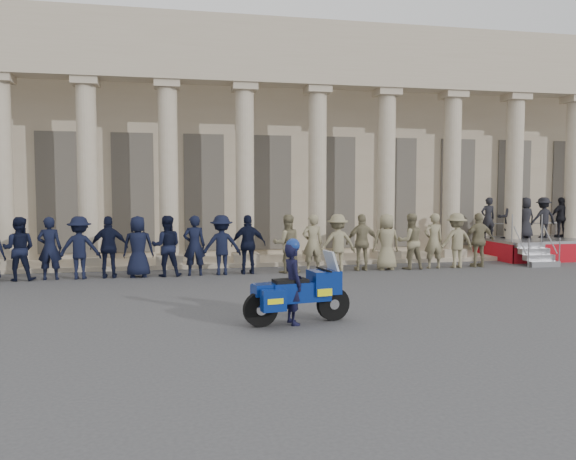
{
  "coord_description": "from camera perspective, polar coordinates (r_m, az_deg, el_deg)",
  "views": [
    {
      "loc": [
        -1.13,
        -11.46,
        2.62
      ],
      "look_at": [
        1.79,
        2.89,
        1.6
      ],
      "focal_mm": 35.0,
      "sensor_mm": 36.0,
      "label": 1
    }
  ],
  "objects": [
    {
      "name": "ground",
      "position": [
        11.81,
        -5.79,
        -8.86
      ],
      "size": [
        90.0,
        90.0,
        0.0
      ],
      "primitive_type": "plane",
      "color": "#3F3F41",
      "rests_on": "ground"
    },
    {
      "name": "building",
      "position": [
        26.3,
        -9.11,
        8.09
      ],
      "size": [
        40.0,
        12.5,
        9.0
      ],
      "color": "tan",
      "rests_on": "ground"
    },
    {
      "name": "officer_rank",
      "position": [
        17.59,
        -11.49,
        -1.59
      ],
      "size": [
        21.72,
        0.71,
        1.87
      ],
      "color": "black",
      "rests_on": "ground"
    },
    {
      "name": "reviewing_stand",
      "position": [
        23.82,
        23.82,
        0.44
      ],
      "size": [
        4.58,
        3.81,
        2.37
      ],
      "color": "gray",
      "rests_on": "ground"
    },
    {
      "name": "motorcycle",
      "position": [
        11.15,
        1.08,
        -6.37
      ],
      "size": [
        2.22,
        1.01,
        1.43
      ],
      "rotation": [
        0.0,
        0.0,
        0.15
      ],
      "color": "black",
      "rests_on": "ground"
    },
    {
      "name": "rider",
      "position": [
        11.06,
        0.49,
        -5.24
      ],
      "size": [
        0.47,
        0.64,
        1.7
      ],
      "rotation": [
        0.0,
        0.0,
        1.72
      ],
      "color": "black",
      "rests_on": "ground"
    }
  ]
}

